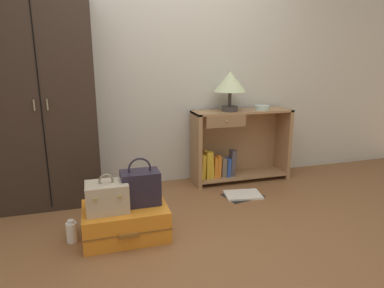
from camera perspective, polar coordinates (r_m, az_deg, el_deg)
The scene contains 11 objects.
ground_plane at distance 2.53m, azimuth 2.22°, elevation -17.30°, with size 9.00×9.00×0.00m, color brown.
back_wall at distance 3.60m, azimuth -5.52°, elevation 13.88°, with size 6.40×0.10×2.60m, color beige.
wardrobe at distance 3.28m, azimuth -23.36°, elevation 6.52°, with size 0.87×0.47×1.89m.
bookshelf at distance 3.76m, azimuth 7.34°, elevation -0.37°, with size 1.07×0.33×0.77m.
table_lamp at distance 3.58m, azimuth 6.36°, elevation 9.99°, with size 0.33×0.33×0.40m.
bowl at distance 3.74m, azimuth 11.56°, elevation 5.94°, with size 0.15×0.15×0.05m, color silver.
suitcase_large at distance 2.71m, azimuth -10.99°, elevation -12.41°, with size 0.63×0.47×0.24m.
train_case at distance 2.57m, azimuth -13.91°, elevation -8.49°, with size 0.30×0.23×0.28m.
handbag at distance 2.63m, azimuth -8.57°, elevation -7.08°, with size 0.29×0.19×0.36m.
bottle at distance 2.75m, azimuth -19.35°, elevation -13.58°, with size 0.08×0.08×0.17m.
open_book_on_floor at distance 3.44m, azimuth 8.44°, elevation -8.35°, with size 0.41×0.33×0.02m.
Camera 1 is at (-0.71, -2.03, 1.33)m, focal length 32.11 mm.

